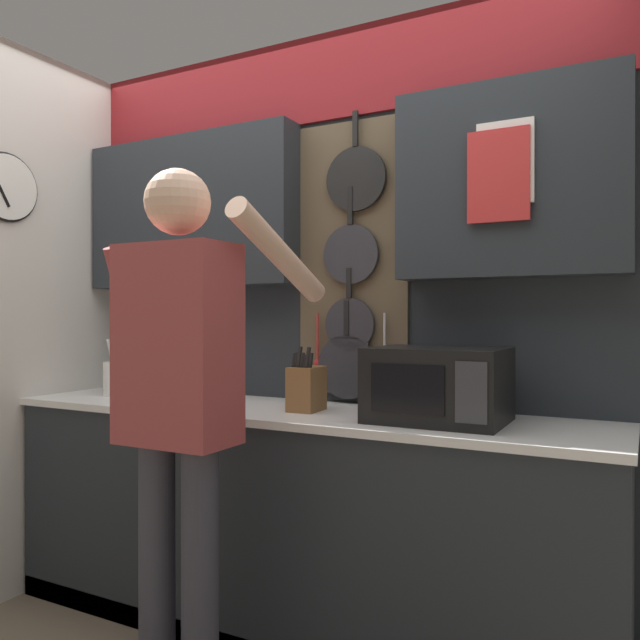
% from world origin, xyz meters
% --- Properties ---
extents(ground_plane, '(14.00, 14.00, 0.00)m').
position_xyz_m(ground_plane, '(0.00, 0.00, 0.00)').
color(ground_plane, '#756651').
extents(base_cabinet_counter, '(2.53, 0.59, 0.90)m').
position_xyz_m(base_cabinet_counter, '(0.00, -0.00, 0.45)').
color(base_cabinet_counter, '#23282D').
rests_on(base_cabinet_counter, ground_plane).
extents(back_wall_unit, '(3.10, 0.23, 2.53)m').
position_xyz_m(back_wall_unit, '(-0.01, 0.26, 1.52)').
color(back_wall_unit, '#23282D').
rests_on(back_wall_unit, ground_plane).
extents(microwave, '(0.47, 0.37, 0.26)m').
position_xyz_m(microwave, '(0.63, -0.02, 1.04)').
color(microwave, black).
rests_on(microwave, base_cabinet_counter).
extents(knife_block, '(0.12, 0.15, 0.26)m').
position_xyz_m(knife_block, '(0.09, -0.02, 1.00)').
color(knife_block, brown).
rests_on(knife_block, base_cabinet_counter).
extents(utensil_crock, '(0.13, 0.13, 0.30)m').
position_xyz_m(utensil_crock, '(-0.94, -0.01, 0.99)').
color(utensil_crock, white).
rests_on(utensil_crock, base_cabinet_counter).
extents(person, '(0.54, 0.65, 1.76)m').
position_xyz_m(person, '(-0.07, -0.58, 1.06)').
color(person, '#383842').
rests_on(person, ground_plane).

